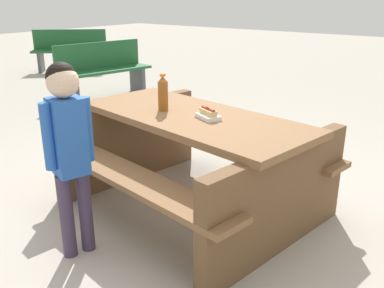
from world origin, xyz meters
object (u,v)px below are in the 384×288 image
Objects in this scene: picnic_table at (192,154)px; park_bench_mid at (70,49)px; soda_bottle at (163,94)px; park_bench_near at (103,69)px; hotdog_tray at (208,114)px; child_in_coat at (68,137)px.

park_bench_mid is (-5.72, 3.31, 0.00)m from picnic_table.
park_bench_near is at bearing 145.32° from soda_bottle.
park_bench_mid reaches higher than picnic_table.
hotdog_tray reaches higher than picnic_table.
soda_bottle is at bearing 91.25° from child_in_coat.
soda_bottle is 0.88m from child_in_coat.
hotdog_tray is at bearing -29.51° from park_bench_mid.
hotdog_tray is 0.17× the size of child_in_coat.
hotdog_tray is at bearing 2.49° from soda_bottle.
park_bench_near is at bearing -26.67° from park_bench_mid.
child_in_coat is at bearing -112.94° from hotdog_tray.
child_in_coat reaches higher than hotdog_tray.
park_bench_near is at bearing 147.73° from picnic_table.
picnic_table is at bearing -30.02° from park_bench_mid.
park_bench_mid is at bearing 150.49° from hotdog_tray.
picnic_table is at bearing 8.72° from soda_bottle.
child_in_coat reaches higher than picnic_table.
hotdog_tray is (0.39, 0.02, -0.10)m from soda_bottle.
picnic_table is 0.37m from hotdog_tray.
child_in_coat is at bearing -44.00° from park_bench_near.
soda_bottle reaches higher than hotdog_tray.
hotdog_tray is 4.12m from park_bench_near.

